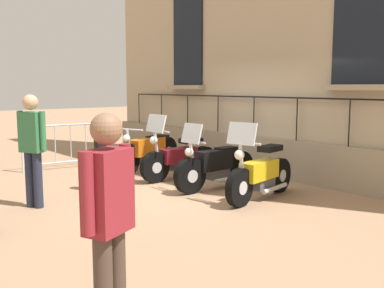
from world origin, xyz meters
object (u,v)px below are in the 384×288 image
(motorcycle_orange, at_px, (148,151))
(bollard, at_px, (101,161))
(motorcycle_black, at_px, (215,166))
(motorcycle_yellow, at_px, (260,175))
(motorcycle_maroon, at_px, (179,159))
(pedestrian_walking, at_px, (32,144))
(pedestrian_standing, at_px, (108,216))
(crowd_barrier, at_px, (63,145))

(motorcycle_orange, height_order, bollard, bollard)
(motorcycle_black, distance_m, motorcycle_yellow, 1.07)
(motorcycle_maroon, relative_size, bollard, 1.71)
(motorcycle_black, bearing_deg, motorcycle_orange, -89.87)
(motorcycle_orange, bearing_deg, pedestrian_walking, 22.84)
(bollard, height_order, pedestrian_walking, pedestrian_walking)
(motorcycle_orange, xyz_separation_m, motorcycle_yellow, (-0.05, 3.27, -0.04))
(motorcycle_orange, bearing_deg, bollard, 29.77)
(motorcycle_orange, bearing_deg, motorcycle_black, 90.13)
(motorcycle_orange, relative_size, motorcycle_black, 1.08)
(motorcycle_orange, height_order, motorcycle_yellow, motorcycle_yellow)
(motorcycle_orange, height_order, pedestrian_walking, pedestrian_walking)
(motorcycle_orange, xyz_separation_m, pedestrian_standing, (4.01, 5.35, 0.51))
(motorcycle_black, distance_m, pedestrian_walking, 3.26)
(motorcycle_black, height_order, bollard, motorcycle_black)
(motorcycle_orange, height_order, pedestrian_standing, pedestrian_standing)
(crowd_barrier, bearing_deg, pedestrian_walking, 58.64)
(motorcycle_maroon, relative_size, crowd_barrier, 1.02)
(crowd_barrier, distance_m, pedestrian_standing, 7.47)
(motorcycle_orange, relative_size, bollard, 1.87)
(motorcycle_orange, bearing_deg, pedestrian_standing, 53.20)
(crowd_barrier, relative_size, bollard, 1.67)
(motorcycle_orange, bearing_deg, crowd_barrier, -50.65)
(pedestrian_standing, bearing_deg, pedestrian_walking, -103.00)
(pedestrian_walking, bearing_deg, motorcycle_maroon, -175.88)
(pedestrian_walking, bearing_deg, motorcycle_black, 163.54)
(crowd_barrier, height_order, pedestrian_walking, pedestrian_walking)
(pedestrian_walking, bearing_deg, crowd_barrier, -121.36)
(motorcycle_yellow, distance_m, pedestrian_walking, 3.74)
(crowd_barrier, distance_m, pedestrian_walking, 3.41)
(motorcycle_orange, relative_size, pedestrian_standing, 1.21)
(motorcycle_black, xyz_separation_m, bollard, (1.73, -1.21, 0.14))
(crowd_barrier, height_order, bollard, bollard)
(motorcycle_yellow, bearing_deg, pedestrian_walking, -32.34)
(motorcycle_orange, distance_m, pedestrian_walking, 3.37)
(bollard, bearing_deg, crowd_barrier, -99.24)
(motorcycle_yellow, height_order, bollard, motorcycle_yellow)
(motorcycle_orange, xyz_separation_m, motorcycle_maroon, (-0.05, 1.07, -0.05))
(bollard, relative_size, pedestrian_standing, 0.65)
(motorcycle_black, height_order, pedestrian_standing, pedestrian_standing)
(bollard, relative_size, pedestrian_walking, 0.63)
(motorcycle_maroon, bearing_deg, pedestrian_standing, 46.59)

